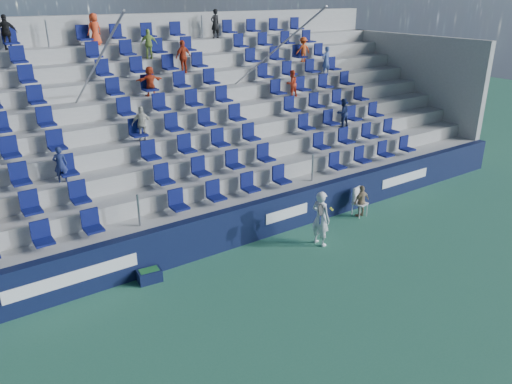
# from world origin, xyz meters

# --- Properties ---
(ground) EXTENTS (70.00, 70.00, 0.00)m
(ground) POSITION_xyz_m (0.00, 0.00, 0.00)
(ground) COLOR #327556
(ground) RESTS_ON ground
(sponsor_wall) EXTENTS (24.00, 0.32, 1.20)m
(sponsor_wall) POSITION_xyz_m (0.00, 3.15, 0.60)
(sponsor_wall) COLOR #0F1637
(sponsor_wall) RESTS_ON ground
(grandstand) EXTENTS (24.00, 8.17, 6.63)m
(grandstand) POSITION_xyz_m (-0.01, 8.24, 2.14)
(grandstand) COLOR #A9AAA4
(grandstand) RESTS_ON ground
(tennis_player) EXTENTS (0.69, 0.67, 1.69)m
(tennis_player) POSITION_xyz_m (1.79, 1.78, 0.85)
(tennis_player) COLOR silver
(tennis_player) RESTS_ON ground
(line_judge_chair) EXTENTS (0.50, 0.52, 0.96)m
(line_judge_chair) POSITION_xyz_m (4.24, 2.65, 0.55)
(line_judge_chair) COLOR white
(line_judge_chair) RESTS_ON ground
(line_judge) EXTENTS (0.64, 0.27, 1.09)m
(line_judge) POSITION_xyz_m (4.24, 2.50, 0.55)
(line_judge) COLOR tan
(line_judge) RESTS_ON ground
(ball_bin) EXTENTS (0.64, 0.45, 0.34)m
(ball_bin) POSITION_xyz_m (-3.19, 2.75, 0.18)
(ball_bin) COLOR #0E1636
(ball_bin) RESTS_ON ground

